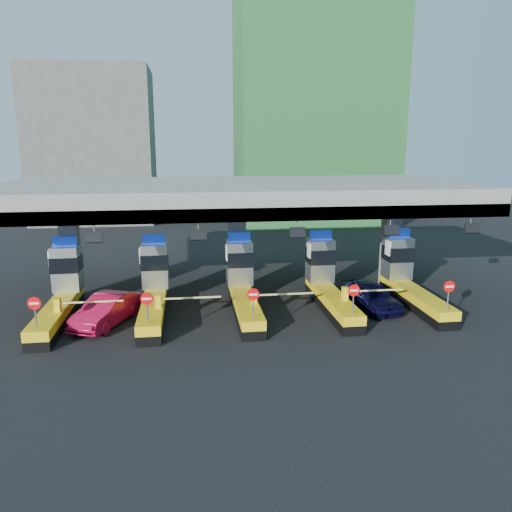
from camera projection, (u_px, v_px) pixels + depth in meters
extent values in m
plane|color=black|center=(243.00, 308.00, 28.82)|extent=(120.00, 120.00, 0.00)
cube|color=slate|center=(237.00, 195.00, 30.35)|extent=(28.00, 12.00, 1.50)
cube|color=#4C4C49|center=(248.00, 214.00, 24.93)|extent=(28.00, 0.60, 0.70)
cube|color=slate|center=(71.00, 256.00, 29.80)|extent=(1.00, 1.00, 5.50)
cube|color=slate|center=(237.00, 251.00, 31.12)|extent=(1.00, 1.00, 5.50)
cube|color=slate|center=(390.00, 247.00, 32.44)|extent=(1.00, 1.00, 5.50)
cylinder|color=slate|center=(94.00, 229.00, 24.07)|extent=(0.06, 0.06, 0.50)
cube|color=black|center=(94.00, 237.00, 23.95)|extent=(0.80, 0.38, 0.54)
cylinder|color=slate|center=(198.00, 227.00, 24.73)|extent=(0.06, 0.06, 0.50)
cube|color=black|center=(199.00, 235.00, 24.61)|extent=(0.80, 0.38, 0.54)
cylinder|color=slate|center=(297.00, 225.00, 25.39)|extent=(0.06, 0.06, 0.50)
cube|color=black|center=(298.00, 232.00, 25.27)|extent=(0.80, 0.38, 0.54)
cylinder|color=slate|center=(391.00, 223.00, 26.05)|extent=(0.06, 0.06, 0.50)
cube|color=black|center=(392.00, 230.00, 25.93)|extent=(0.80, 0.38, 0.54)
cylinder|color=slate|center=(471.00, 221.00, 26.64)|extent=(0.06, 0.06, 0.50)
cube|color=black|center=(472.00, 228.00, 26.53)|extent=(0.80, 0.38, 0.54)
cube|color=black|center=(58.00, 318.00, 26.48)|extent=(1.20, 8.00, 0.50)
cube|color=#E5B70C|center=(57.00, 309.00, 26.37)|extent=(1.20, 8.00, 0.50)
cube|color=#9EA3A8|center=(67.00, 268.00, 28.74)|extent=(1.50, 1.50, 2.60)
cube|color=black|center=(67.00, 263.00, 28.65)|extent=(1.56, 1.56, 0.90)
cube|color=#0C2DBF|center=(65.00, 241.00, 28.39)|extent=(1.30, 0.35, 0.55)
cube|color=white|center=(50.00, 258.00, 28.19)|extent=(0.06, 0.70, 0.90)
cylinder|color=slate|center=(36.00, 316.00, 22.69)|extent=(0.07, 0.07, 1.30)
cylinder|color=red|center=(34.00, 303.00, 22.53)|extent=(0.60, 0.04, 0.60)
cube|color=white|center=(34.00, 303.00, 22.51)|extent=(0.42, 0.02, 0.10)
cube|color=#E5B70C|center=(57.00, 305.00, 25.13)|extent=(0.30, 0.35, 0.70)
cube|color=white|center=(91.00, 302.00, 25.32)|extent=(3.20, 0.08, 0.08)
cube|color=black|center=(154.00, 314.00, 27.14)|extent=(1.20, 8.00, 0.50)
cube|color=#E5B70C|center=(153.00, 305.00, 27.03)|extent=(1.20, 8.00, 0.50)
cube|color=#9EA3A8|center=(155.00, 265.00, 29.40)|extent=(1.50, 1.50, 2.60)
cube|color=black|center=(155.00, 260.00, 29.31)|extent=(1.56, 1.56, 0.90)
cube|color=#0C2DBF|center=(154.00, 239.00, 29.05)|extent=(1.30, 0.35, 0.55)
cube|color=white|center=(140.00, 255.00, 28.85)|extent=(0.06, 0.70, 0.90)
cylinder|color=slate|center=(148.00, 311.00, 23.35)|extent=(0.07, 0.07, 1.30)
cylinder|color=red|center=(147.00, 299.00, 23.19)|extent=(0.60, 0.04, 0.60)
cube|color=white|center=(147.00, 299.00, 23.17)|extent=(0.42, 0.02, 0.10)
cube|color=#E5B70C|center=(158.00, 301.00, 25.79)|extent=(0.30, 0.35, 0.70)
cube|color=white|center=(190.00, 298.00, 25.98)|extent=(3.20, 0.08, 0.08)
cube|color=black|center=(245.00, 310.00, 27.80)|extent=(1.20, 8.00, 0.50)
cube|color=#E5B70C|center=(245.00, 301.00, 27.69)|extent=(1.20, 8.00, 0.50)
cube|color=#9EA3A8|center=(239.00, 263.00, 30.06)|extent=(1.50, 1.50, 2.60)
cube|color=black|center=(239.00, 258.00, 29.97)|extent=(1.56, 1.56, 0.90)
cube|color=#0C2DBF|center=(239.00, 237.00, 29.71)|extent=(1.30, 0.35, 0.55)
cube|color=white|center=(226.00, 253.00, 29.51)|extent=(0.06, 0.70, 0.90)
cylinder|color=slate|center=(253.00, 306.00, 24.01)|extent=(0.07, 0.07, 1.30)
cylinder|color=red|center=(253.00, 294.00, 23.85)|extent=(0.60, 0.04, 0.60)
cube|color=white|center=(253.00, 295.00, 23.83)|extent=(0.42, 0.02, 0.10)
cube|color=#E5B70C|center=(254.00, 297.00, 26.45)|extent=(0.30, 0.35, 0.70)
cube|color=white|center=(284.00, 294.00, 26.64)|extent=(3.20, 0.08, 0.08)
cube|color=black|center=(332.00, 306.00, 28.46)|extent=(1.20, 8.00, 0.50)
cube|color=#E5B70C|center=(332.00, 298.00, 28.35)|extent=(1.20, 8.00, 0.50)
cube|color=#9EA3A8|center=(320.00, 260.00, 30.72)|extent=(1.50, 1.50, 2.60)
cube|color=black|center=(320.00, 255.00, 30.63)|extent=(1.56, 1.56, 0.90)
cube|color=#0C2DBF|center=(321.00, 235.00, 30.37)|extent=(1.30, 0.35, 0.55)
cube|color=white|center=(309.00, 250.00, 30.17)|extent=(0.06, 0.70, 0.90)
cylinder|color=slate|center=(353.00, 302.00, 24.67)|extent=(0.07, 0.07, 1.30)
cylinder|color=red|center=(354.00, 290.00, 24.51)|extent=(0.60, 0.04, 0.60)
cube|color=white|center=(354.00, 291.00, 24.49)|extent=(0.42, 0.02, 0.10)
cube|color=#E5B70C|center=(345.00, 293.00, 27.10)|extent=(0.30, 0.35, 0.70)
cube|color=white|center=(374.00, 290.00, 27.30)|extent=(3.20, 0.08, 0.08)
cube|color=black|center=(415.00, 302.00, 29.12)|extent=(1.20, 8.00, 0.50)
cube|color=#E5B70C|center=(415.00, 294.00, 29.01)|extent=(1.20, 8.00, 0.50)
cube|color=#9EA3A8|center=(397.00, 258.00, 31.38)|extent=(1.50, 1.50, 2.60)
cube|color=black|center=(398.00, 253.00, 31.29)|extent=(1.56, 1.56, 0.90)
cube|color=#0C2DBF|center=(399.00, 233.00, 31.03)|extent=(1.30, 0.35, 0.55)
cube|color=white|center=(388.00, 248.00, 30.83)|extent=(0.06, 0.70, 0.90)
cylinder|color=slate|center=(448.00, 298.00, 25.33)|extent=(0.07, 0.07, 1.30)
cylinder|color=red|center=(449.00, 287.00, 25.17)|extent=(0.60, 0.04, 0.60)
cube|color=white|center=(450.00, 287.00, 25.15)|extent=(0.42, 0.02, 0.10)
cube|color=#E5B70C|center=(432.00, 290.00, 27.76)|extent=(0.30, 0.35, 0.70)
cube|color=white|center=(459.00, 287.00, 27.96)|extent=(3.20, 0.08, 0.08)
cube|color=#1E5926|center=(314.00, 103.00, 58.27)|extent=(18.00, 12.00, 28.00)
cube|color=#4C4C49|center=(94.00, 146.00, 59.80)|extent=(14.00, 10.00, 18.00)
imported|color=black|center=(370.00, 295.00, 28.64)|extent=(2.72, 4.96, 1.60)
imported|color=#A40C30|center=(107.00, 310.00, 26.12)|extent=(3.42, 5.05, 1.58)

